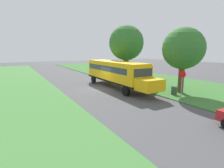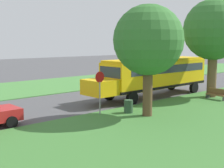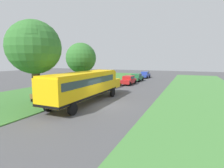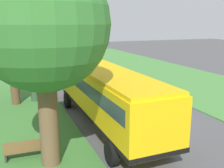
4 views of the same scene
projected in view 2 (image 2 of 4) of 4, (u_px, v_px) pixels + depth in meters
ground_plane at (136, 92)px, 28.19m from camera, size 120.00×120.00×0.00m
grass_far_side at (77, 82)px, 34.82m from camera, size 10.00×80.00×0.07m
school_bus at (154, 74)px, 25.93m from camera, size 2.84×12.42×3.16m
oak_tree_beside_bus at (214, 29)px, 25.02m from camera, size 4.88×4.88×7.97m
oak_tree_roadside_mid at (149, 40)px, 18.39m from camera, size 4.21×4.21×6.77m
stop_sign at (100, 88)px, 19.26m from camera, size 0.08×0.68×2.74m
park_bench at (217, 94)px, 24.33m from camera, size 1.62×0.57×0.92m
trash_bin at (128, 107)px, 19.78m from camera, size 0.56×0.56×0.90m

